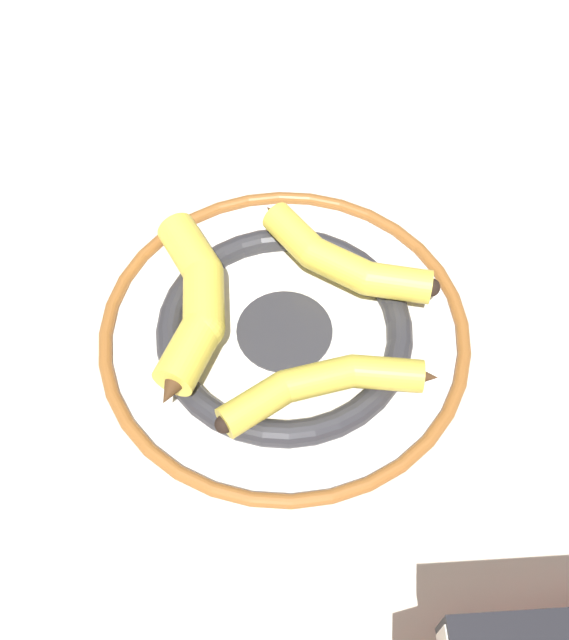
# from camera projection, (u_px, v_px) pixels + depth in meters

# --- Properties ---
(ground_plane) EXTENTS (2.80, 2.80, 0.00)m
(ground_plane) POSITION_uv_depth(u_px,v_px,m) (255.00, 370.00, 0.72)
(ground_plane) COLOR beige
(decorative_bowl) EXTENTS (0.36, 0.36, 0.03)m
(decorative_bowl) POSITION_uv_depth(u_px,v_px,m) (284.00, 332.00, 0.73)
(decorative_bowl) COLOR white
(decorative_bowl) RESTS_ON ground_plane
(banana_a) EXTENTS (0.21, 0.05, 0.03)m
(banana_a) POSITION_uv_depth(u_px,v_px,m) (324.00, 384.00, 0.66)
(banana_a) COLOR gold
(banana_a) RESTS_ON decorative_bowl
(banana_b) EXTENTS (0.09, 0.22, 0.04)m
(banana_b) POSITION_uv_depth(u_px,v_px,m) (195.00, 304.00, 0.70)
(banana_b) COLOR yellow
(banana_b) RESTS_ON decorative_bowl
(banana_c) EXTENTS (0.15, 0.16, 0.03)m
(banana_c) POSITION_uv_depth(u_px,v_px,m) (340.00, 259.00, 0.74)
(banana_c) COLOR yellow
(banana_c) RESTS_ON decorative_bowl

